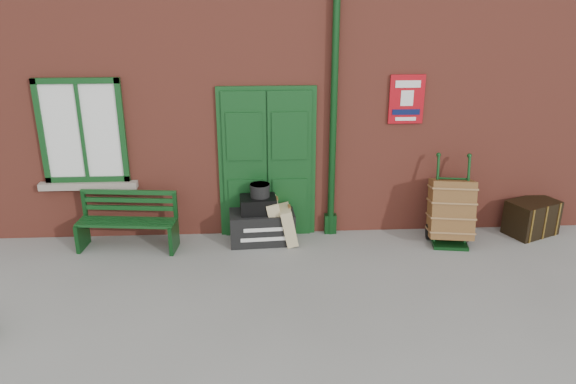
{
  "coord_description": "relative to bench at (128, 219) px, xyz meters",
  "views": [
    {
      "loc": [
        -0.42,
        -6.37,
        3.64
      ],
      "look_at": [
        -0.04,
        0.6,
        1.0
      ],
      "focal_mm": 35.0,
      "sensor_mm": 36.0,
      "label": 1
    }
  ],
  "objects": [
    {
      "name": "ground",
      "position": [
        2.31,
        -1.12,
        -0.43
      ],
      "size": [
        80.0,
        80.0,
        0.0
      ],
      "primitive_type": "plane",
      "color": "gray",
      "rests_on": "ground"
    },
    {
      "name": "porter_trolley",
      "position": [
        4.68,
        -0.07,
        0.06
      ],
      "size": [
        0.71,
        0.75,
        1.27
      ],
      "rotation": [
        0.0,
        0.0,
        -0.15
      ],
      "color": "#0D3513",
      "rests_on": "ground"
    },
    {
      "name": "hatbox",
      "position": [
        1.9,
        0.11,
        0.36
      ],
      "size": [
        0.3,
        0.3,
        0.19
      ],
      "primitive_type": "cylinder",
      "rotation": [
        0.0,
        0.0,
        0.06
      ],
      "color": "black",
      "rests_on": "strongbox"
    },
    {
      "name": "station_building",
      "position": [
        2.31,
        2.38,
        1.73
      ],
      "size": [
        10.3,
        4.3,
        4.36
      ],
      "color": "brown",
      "rests_on": "ground"
    },
    {
      "name": "suitcase_front",
      "position": [
        2.3,
        0.01,
        -0.15
      ],
      "size": [
        0.3,
        0.43,
        0.57
      ],
      "primitive_type": "cube",
      "rotation": [
        0.0,
        -0.2,
        0.06
      ],
      "color": "tan",
      "rests_on": "ground"
    },
    {
      "name": "dark_trunk",
      "position": [
        6.02,
        0.13,
        -0.17
      ],
      "size": [
        0.86,
        0.74,
        0.53
      ],
      "primitive_type": "cube",
      "rotation": [
        0.0,
        0.0,
        0.43
      ],
      "color": "black",
      "rests_on": "ground"
    },
    {
      "name": "suitcase_back",
      "position": [
        2.12,
        0.11,
        -0.1
      ],
      "size": [
        0.34,
        0.48,
        0.67
      ],
      "primitive_type": "cube",
      "rotation": [
        0.0,
        -0.2,
        0.06
      ],
      "color": "tan",
      "rests_on": "ground"
    },
    {
      "name": "bench",
      "position": [
        0.0,
        0.0,
        0.0
      ],
      "size": [
        1.43,
        0.57,
        0.86
      ],
      "rotation": [
        0.0,
        0.0,
        -0.1
      ],
      "color": "#113E17",
      "rests_on": "ground"
    },
    {
      "name": "houdini_trunk",
      "position": [
        1.92,
        0.08,
        -0.2
      ],
      "size": [
        0.97,
        0.57,
        0.47
      ],
      "primitive_type": "cube",
      "rotation": [
        0.0,
        0.0,
        0.06
      ],
      "color": "black",
      "rests_on": "ground"
    },
    {
      "name": "strongbox",
      "position": [
        1.87,
        0.08,
        0.15
      ],
      "size": [
        0.54,
        0.41,
        0.23
      ],
      "primitive_type": "cube",
      "rotation": [
        0.0,
        0.0,
        0.06
      ],
      "color": "black",
      "rests_on": "houdini_trunk"
    }
  ]
}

